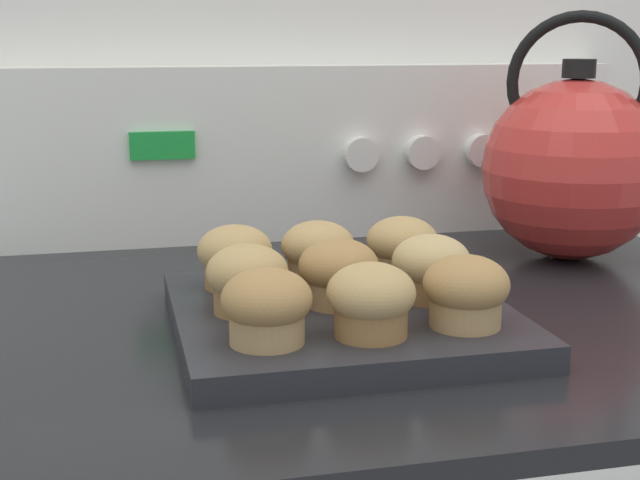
# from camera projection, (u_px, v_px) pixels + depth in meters

# --- Properties ---
(control_panel) EXTENTS (0.78, 0.07, 0.21)m
(control_panel) POSITION_uv_depth(u_px,v_px,m) (308.00, 152.00, 1.08)
(control_panel) COLOR white
(control_panel) RESTS_ON stove_range
(muffin_pan) EXTENTS (0.27, 0.27, 0.02)m
(muffin_pan) POSITION_uv_depth(u_px,v_px,m) (340.00, 318.00, 0.75)
(muffin_pan) COLOR #28282D
(muffin_pan) RESTS_ON stove_range
(muffin_r0_c0) EXTENTS (0.07, 0.07, 0.06)m
(muffin_r0_c0) POSITION_uv_depth(u_px,v_px,m) (267.00, 306.00, 0.65)
(muffin_r0_c0) COLOR tan
(muffin_r0_c0) RESTS_ON muffin_pan
(muffin_r0_c1) EXTENTS (0.07, 0.07, 0.06)m
(muffin_r0_c1) POSITION_uv_depth(u_px,v_px,m) (371.00, 300.00, 0.66)
(muffin_r0_c1) COLOR olive
(muffin_r0_c1) RESTS_ON muffin_pan
(muffin_r0_c2) EXTENTS (0.07, 0.07, 0.06)m
(muffin_r0_c2) POSITION_uv_depth(u_px,v_px,m) (466.00, 291.00, 0.69)
(muffin_r0_c2) COLOR tan
(muffin_r0_c2) RESTS_ON muffin_pan
(muffin_r1_c0) EXTENTS (0.07, 0.07, 0.06)m
(muffin_r1_c0) POSITION_uv_depth(u_px,v_px,m) (247.00, 279.00, 0.72)
(muffin_r1_c0) COLOR olive
(muffin_r1_c0) RESTS_ON muffin_pan
(muffin_r1_c1) EXTENTS (0.07, 0.07, 0.06)m
(muffin_r1_c1) POSITION_uv_depth(u_px,v_px,m) (339.00, 272.00, 0.74)
(muffin_r1_c1) COLOR tan
(muffin_r1_c1) RESTS_ON muffin_pan
(muffin_r1_c2) EXTENTS (0.07, 0.07, 0.06)m
(muffin_r1_c2) POSITION_uv_depth(u_px,v_px,m) (431.00, 267.00, 0.76)
(muffin_r1_c2) COLOR olive
(muffin_r1_c2) RESTS_ON muffin_pan
(muffin_r2_c0) EXTENTS (0.07, 0.07, 0.06)m
(muffin_r2_c0) POSITION_uv_depth(u_px,v_px,m) (235.00, 256.00, 0.79)
(muffin_r2_c0) COLOR olive
(muffin_r2_c0) RESTS_ON muffin_pan
(muffin_r2_c1) EXTENTS (0.07, 0.07, 0.06)m
(muffin_r2_c1) POSITION_uv_depth(u_px,v_px,m) (318.00, 252.00, 0.81)
(muffin_r2_c1) COLOR #A37A4C
(muffin_r2_c1) RESTS_ON muffin_pan
(muffin_r2_c2) EXTENTS (0.07, 0.07, 0.06)m
(muffin_r2_c2) POSITION_uv_depth(u_px,v_px,m) (402.00, 247.00, 0.83)
(muffin_r2_c2) COLOR tan
(muffin_r2_c2) RESTS_ON muffin_pan
(tea_kettle) EXTENTS (0.23, 0.20, 0.27)m
(tea_kettle) POSITION_uv_depth(u_px,v_px,m) (574.00, 166.00, 0.97)
(tea_kettle) COLOR red
(tea_kettle) RESTS_ON stove_range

